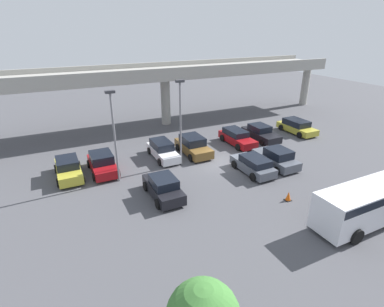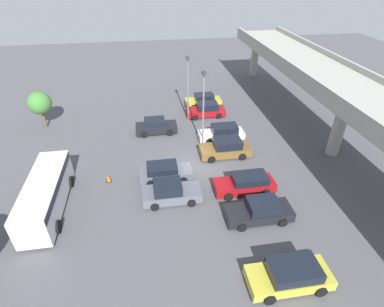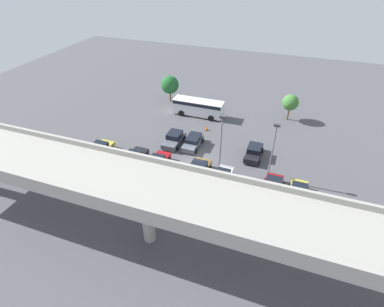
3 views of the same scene
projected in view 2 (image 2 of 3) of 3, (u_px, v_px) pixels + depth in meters
name	position (u px, v px, depth m)	size (l,w,h in m)	color
ground_plane	(195.00, 166.00, 27.23)	(100.23, 100.23, 0.00)	#4C4C51
highway_overpass	(349.00, 94.00, 25.64)	(47.91, 6.23, 7.31)	#9E9B93
parked_car_0	(203.00, 101.00, 37.68)	(2.07, 4.45, 1.61)	gold
parked_car_1	(206.00, 110.00, 35.42)	(2.17, 4.48, 1.63)	maroon
parked_car_2	(156.00, 126.00, 31.98)	(2.07, 4.35, 1.61)	black
parked_car_3	(225.00, 148.00, 28.22)	(2.25, 4.74, 1.74)	brown
parked_car_4	(165.00, 172.00, 25.22)	(2.07, 4.34, 1.48)	#515660
parked_car_5	(246.00, 183.00, 23.92)	(2.05, 4.85, 1.51)	maroon
parked_car_6	(260.00, 211.00, 21.35)	(2.17, 4.79, 1.57)	black
parked_car_7	(290.00, 275.00, 17.02)	(2.25, 4.82, 1.53)	gold
parked_car_8	(222.00, 133.00, 30.79)	(1.98, 4.66, 1.60)	silver
parked_car_9	(171.00, 192.00, 23.02)	(2.20, 4.47, 1.64)	#515660
shuttle_bus	(45.00, 193.00, 21.73)	(8.03, 2.56, 2.59)	silver
lamp_post_near_aisle	(203.00, 105.00, 27.72)	(0.70, 0.35, 7.54)	slate
lamp_post_mid_lot	(188.00, 85.00, 32.47)	(0.70, 0.35, 7.30)	slate
tree_front_left	(40.00, 103.00, 31.86)	(2.47, 2.47, 4.14)	brown
traffic_cone	(108.00, 178.00, 25.17)	(0.44, 0.44, 0.70)	black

